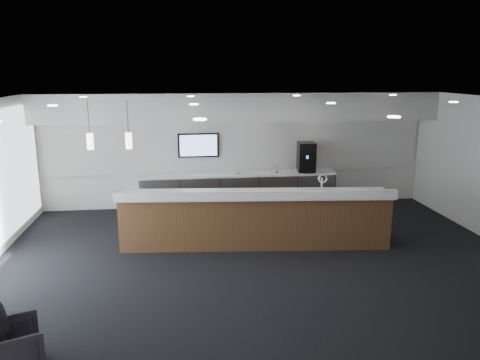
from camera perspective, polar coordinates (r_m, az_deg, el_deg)
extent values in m
plane|color=black|center=(8.89, 2.67, -10.19)|extent=(10.00, 10.00, 0.00)
cube|color=black|center=(8.17, 2.90, 9.49)|extent=(10.00, 8.00, 0.02)
cube|color=white|center=(12.28, -0.42, 3.72)|extent=(10.00, 0.02, 3.00)
cube|color=silver|center=(11.70, -0.17, 8.92)|extent=(10.00, 0.90, 0.70)
cube|color=silver|center=(12.24, -0.40, 4.16)|extent=(9.80, 0.06, 1.40)
cube|color=gray|center=(12.15, -0.21, -1.45)|extent=(5.00, 0.60, 0.90)
cube|color=white|center=(12.04, -0.21, 0.74)|extent=(5.06, 0.66, 0.05)
cylinder|color=white|center=(11.76, -9.74, -1.91)|extent=(0.60, 0.02, 0.02)
cylinder|color=white|center=(11.76, -4.87, -1.77)|extent=(0.60, 0.02, 0.02)
cylinder|color=white|center=(11.83, -0.03, -1.62)|extent=(0.60, 0.02, 0.02)
cylinder|color=white|center=(12.00, 4.72, -1.47)|extent=(0.60, 0.02, 0.02)
cylinder|color=white|center=(12.24, 9.31, -1.30)|extent=(0.60, 0.02, 0.02)
cube|color=black|center=(12.09, -5.09, 4.24)|extent=(1.05, 0.07, 0.62)
cube|color=#357CD7|center=(12.06, -5.09, 4.21)|extent=(0.95, 0.01, 0.54)
cylinder|color=#F9EEC2|center=(8.98, -13.40, 4.67)|extent=(0.12, 0.12, 0.30)
cylinder|color=#F9EEC2|center=(9.08, -17.81, 4.49)|extent=(0.12, 0.12, 0.30)
cube|color=#4B3119|center=(9.63, 1.82, -4.96)|extent=(5.46, 1.26, 1.05)
cube|color=white|center=(9.47, 1.85, -1.77)|extent=(5.55, 1.34, 0.06)
cube|color=white|center=(9.05, 2.02, -1.90)|extent=(5.48, 0.63, 0.18)
cylinder|color=white|center=(9.71, 9.91, -0.55)|extent=(0.04, 0.04, 0.28)
torus|color=white|center=(9.62, 10.05, 0.17)|extent=(0.19, 0.05, 0.19)
cube|color=black|center=(12.30, 8.08, 2.81)|extent=(0.48, 0.53, 0.76)
cube|color=white|center=(12.12, 8.35, 0.85)|extent=(0.27, 0.12, 0.02)
cube|color=silver|center=(11.94, -0.26, 1.24)|extent=(0.14, 0.03, 0.20)
cube|color=silver|center=(12.09, 4.31, 1.52)|extent=(0.20, 0.04, 0.27)
imported|color=black|center=(6.48, -26.01, -18.03)|extent=(0.89, 0.88, 0.63)
imported|color=white|center=(12.28, 8.70, 1.15)|extent=(0.09, 0.09, 0.08)
imported|color=white|center=(12.24, 8.07, 1.13)|extent=(0.12, 0.12, 0.08)
imported|color=white|center=(12.20, 7.43, 1.12)|extent=(0.11, 0.11, 0.08)
imported|color=white|center=(12.17, 6.79, 1.10)|extent=(0.11, 0.11, 0.08)
imported|color=white|center=(12.14, 6.15, 1.09)|extent=(0.12, 0.12, 0.08)
imported|color=white|center=(12.11, 5.51, 1.07)|extent=(0.10, 0.10, 0.08)
imported|color=white|center=(12.08, 4.86, 1.05)|extent=(0.13, 0.13, 0.08)
imported|color=white|center=(12.05, 4.21, 1.04)|extent=(0.10, 0.10, 0.08)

